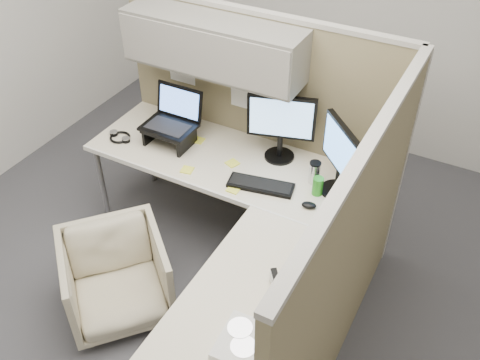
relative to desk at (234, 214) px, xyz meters
The scene contains 20 objects.
ground 0.71m from the desk, 134.71° to the right, with size 4.50×4.50×0.00m, color #3E3D43.
partition_back 0.88m from the desk, 115.90° to the left, with size 2.00×0.36×1.63m.
partition_right 0.81m from the desk, 13.96° to the right, with size 0.07×2.03×1.63m.
desk is the anchor object (origin of this frame).
office_chair 0.84m from the desk, 139.88° to the right, with size 0.61×0.58×0.63m, color beige.
monitor_left 0.67m from the desk, 88.03° to the left, with size 0.43×0.20×0.47m.
monitor_right 0.72m from the desk, 42.38° to the left, with size 0.33×0.34×0.47m.
laptop_station 0.85m from the desk, 149.75° to the left, with size 0.35×0.30×0.37m.
keyboard 0.27m from the desk, 78.81° to the left, with size 0.41×0.14×0.02m, color black.
mouse 0.45m from the desk, 29.73° to the left, with size 0.09×0.06×0.03m, color black.
travel_mug 0.57m from the desk, 54.61° to the left, with size 0.07×0.07×0.15m.
soda_can_green 0.64m from the desk, 15.91° to the left, with size 0.07×0.07×0.12m, color black.
soda_can_silver 0.54m from the desk, 43.31° to the left, with size 0.07×0.07×0.12m, color #268C1E.
sticky_note_b 0.18m from the desk, 119.20° to the left, with size 0.08×0.08×0.01m, color #F1F23F.
sticky_note_a 0.48m from the desk, 158.00° to the left, with size 0.08×0.08×0.01m, color #F1F23F.
sticky_note_c 0.75m from the desk, 138.12° to the left, with size 0.08×0.08×0.01m, color #F1F23F.
sticky_note_d 0.44m from the desk, 120.02° to the left, with size 0.08×0.08×0.01m, color #F1F23F.
headphones 1.09m from the desk, 165.99° to the left, with size 0.18×0.17×0.03m.
paper_stack 0.93m from the desk, 58.72° to the right, with size 0.23×0.28×0.03m.
desk_clock 0.62m from the desk, 41.55° to the right, with size 0.07×0.08×0.08m.
Camera 1 is at (1.28, -1.94, 2.86)m, focal length 40.00 mm.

